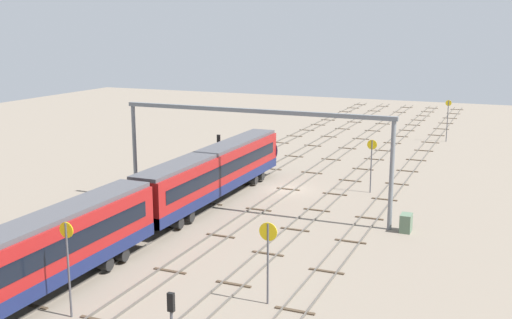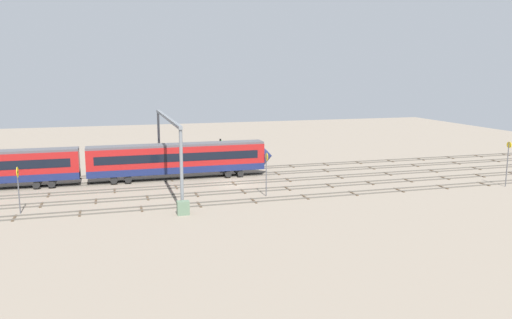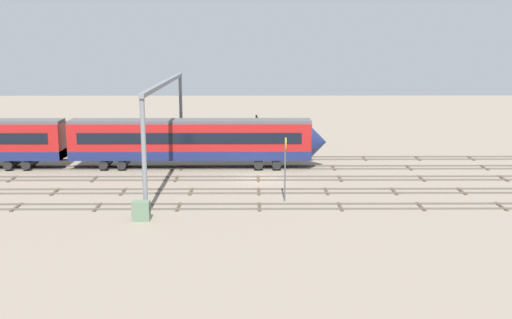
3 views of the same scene
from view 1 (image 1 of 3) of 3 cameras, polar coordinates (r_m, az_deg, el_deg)
name	(u,v)px [view 1 (image 1 of 3)]	position (r m, az deg, el deg)	size (l,w,h in m)	color
ground_plane	(288,189)	(62.08, 2.97, -2.76)	(161.42, 161.42, 0.00)	gray
track_near_foreground	(384,199)	(59.60, 11.70, -3.57)	(145.42, 2.40, 0.16)	#59544C
track_second_near	(335,194)	(60.65, 7.24, -3.14)	(145.42, 2.40, 0.16)	#59544C
track_middle	(288,189)	(62.06, 2.97, -2.70)	(145.42, 2.40, 0.16)	#59544C
track_with_train	(244,184)	(63.79, -1.09, -2.27)	(145.42, 2.40, 0.16)	#59544C
track_far_background	(203,180)	(65.84, -4.91, -1.86)	(145.42, 2.40, 0.16)	#59544C
train	(24,265)	(38.23, -20.53, -9.02)	(75.20, 3.24, 4.80)	maroon
overhead_gantry	(252,132)	(52.92, -0.35, 2.54)	(0.40, 24.50, 9.11)	slate
speed_sign_near_foreground	(268,249)	(36.15, 1.10, -8.22)	(0.14, 1.10, 4.97)	#4C4C51
speed_sign_mid_trackside	(448,116)	(91.13, 17.16, 3.84)	(0.14, 0.81, 5.86)	#4C4C51
speed_sign_far_trackside	(68,257)	(36.01, -16.87, -8.54)	(0.14, 0.90, 5.54)	#4C4C51
speed_sign_distant_end	(371,158)	(61.16, 10.54, 0.12)	(0.14, 0.96, 5.24)	#4C4C51
signal_light_trackside_approach	(219,152)	(64.16, -3.43, 0.72)	(0.31, 0.32, 5.05)	#4C4C51
relay_cabinet	(406,223)	(50.72, 13.59, -5.68)	(1.28, 0.85, 1.45)	#597259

